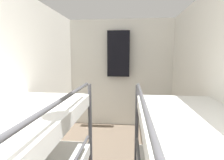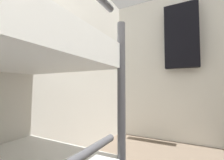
% 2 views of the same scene
% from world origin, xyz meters
% --- Properties ---
extents(wall_back, '(2.24, 0.06, 2.21)m').
position_xyz_m(wall_back, '(0.00, 4.14, 1.11)').
color(wall_back, silver).
rests_on(wall_back, ground_plane).
extents(hanging_coat, '(0.44, 0.12, 0.90)m').
position_xyz_m(hanging_coat, '(-0.04, 3.99, 1.51)').
color(hanging_coat, black).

